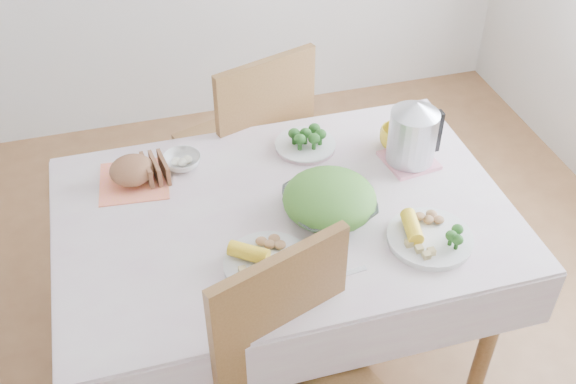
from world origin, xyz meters
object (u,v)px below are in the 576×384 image
object	(u,v)px
dining_table	(284,287)
salad_bowl	(329,206)
chair_far	(243,152)
dinner_plate_left	(268,265)
dinner_plate_right	(430,238)
electric_kettle	(413,135)
yellow_mug	(394,138)

from	to	relation	value
dining_table	salad_bowl	bearing A→B (deg)	-22.63
chair_far	dinner_plate_left	xyz separation A→B (m)	(-0.13, -0.98, 0.31)
salad_bowl	dinner_plate_right	size ratio (longest dim) A/B	1.06
dining_table	electric_kettle	distance (m)	0.73
dining_table	dinner_plate_right	distance (m)	0.63
dinner_plate_right	electric_kettle	world-z (taller)	electric_kettle
dinner_plate_left	dining_table	bearing A→B (deg)	64.17
chair_far	electric_kettle	distance (m)	0.89
yellow_mug	electric_kettle	size ratio (longest dim) A/B	0.47
dining_table	dinner_plate_left	xyz separation A→B (m)	(-0.12, -0.24, 0.40)
chair_far	electric_kettle	world-z (taller)	electric_kettle
dinner_plate_left	dinner_plate_right	bearing A→B (deg)	-3.11
dinner_plate_left	dinner_plate_right	world-z (taller)	same
dinner_plate_left	yellow_mug	distance (m)	0.76
chair_far	salad_bowl	world-z (taller)	chair_far
salad_bowl	dinner_plate_left	world-z (taller)	salad_bowl
dinner_plate_left	yellow_mug	size ratio (longest dim) A/B	2.44
salad_bowl	yellow_mug	xyz separation A→B (m)	(0.35, 0.29, 0.01)
dining_table	yellow_mug	world-z (taller)	yellow_mug
dinner_plate_left	yellow_mug	bearing A→B (deg)	37.72
chair_far	dinner_plate_right	distance (m)	1.12
salad_bowl	dinner_plate_left	size ratio (longest dim) A/B	1.06
chair_far	electric_kettle	bearing A→B (deg)	110.56
dinner_plate_left	electric_kettle	world-z (taller)	electric_kettle
dinner_plate_right	chair_far	bearing A→B (deg)	111.31
yellow_mug	electric_kettle	world-z (taller)	electric_kettle
salad_bowl	electric_kettle	distance (m)	0.42
dinner_plate_right	yellow_mug	xyz separation A→B (m)	(0.08, 0.49, 0.03)
dining_table	salad_bowl	distance (m)	0.45
dining_table	electric_kettle	xyz separation A→B (m)	(0.51, 0.13, 0.51)
dining_table	chair_far	world-z (taller)	chair_far
dining_table	dinner_plate_right	xyz separation A→B (m)	(0.41, -0.27, 0.40)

